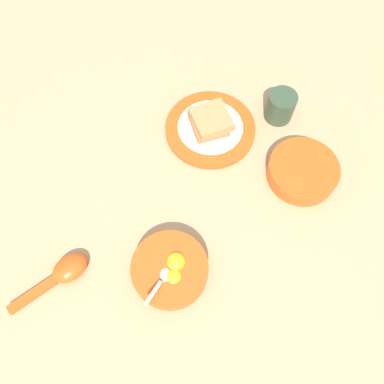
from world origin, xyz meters
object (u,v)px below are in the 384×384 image
at_px(toast_sandwich, 210,121).
at_px(congee_bowl, 303,171).
at_px(soup_spoon, 64,272).
at_px(drinking_cup, 281,106).
at_px(egg_bowl, 170,270).
at_px(toast_plate, 210,129).

distance_m(toast_sandwich, congee_bowl, 0.24).
bearing_deg(toast_sandwich, congee_bowl, 59.63).
height_order(soup_spoon, drinking_cup, drinking_cup).
bearing_deg(drinking_cup, congee_bowl, 13.10).
distance_m(egg_bowl, congee_bowl, 0.36).
height_order(egg_bowl, toast_sandwich, egg_bowl).
xyz_separation_m(egg_bowl, drinking_cup, (-0.38, 0.24, 0.01)).
height_order(egg_bowl, drinking_cup, egg_bowl).
height_order(toast_sandwich, soup_spoon, toast_sandwich).
distance_m(toast_sandwich, drinking_cup, 0.17).
bearing_deg(toast_sandwich, drinking_cup, 104.95).
bearing_deg(congee_bowl, soup_spoon, -64.99).
xyz_separation_m(egg_bowl, toast_sandwich, (-0.34, 0.08, 0.01)).
distance_m(soup_spoon, drinking_cup, 0.60).
bearing_deg(toast_sandwich, toast_plate, 48.83).
distance_m(toast_sandwich, soup_spoon, 0.45).
xyz_separation_m(toast_plate, congee_bowl, (0.12, 0.20, 0.01)).
relative_size(soup_spoon, drinking_cup, 2.18).
height_order(toast_plate, soup_spoon, soup_spoon).
xyz_separation_m(toast_sandwich, soup_spoon, (0.35, -0.29, -0.02)).
bearing_deg(egg_bowl, congee_bowl, 128.24).
distance_m(toast_plate, congee_bowl, 0.23).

